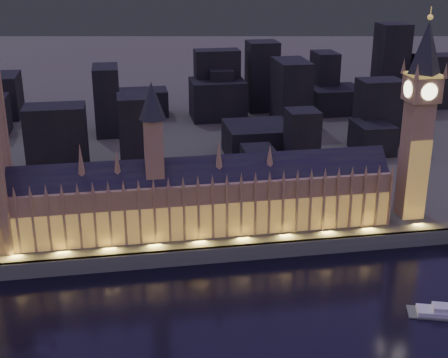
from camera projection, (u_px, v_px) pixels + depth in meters
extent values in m
plane|color=black|center=(234.00, 307.00, 268.03)|extent=(2000.00, 2000.00, 0.00)
cube|color=#4B483B|center=(154.00, 71.00, 746.11)|extent=(2000.00, 960.00, 8.00)
cube|color=#4C584C|center=(219.00, 255.00, 304.42)|extent=(2000.00, 2.50, 8.00)
cube|color=#9E7E47|center=(196.00, 205.00, 316.11)|extent=(200.14, 21.47, 28.00)
cube|color=gold|center=(199.00, 223.00, 308.42)|extent=(200.00, 0.50, 18.00)
cube|color=black|center=(195.00, 174.00, 310.11)|extent=(200.11, 17.73, 16.26)
cube|color=#9E7E47|center=(154.00, 151.00, 302.34)|extent=(9.00, 9.00, 32.00)
cone|color=#20252A|center=(152.00, 101.00, 293.53)|extent=(13.00, 13.00, 18.00)
cube|color=#9E7E47|center=(2.00, 227.00, 291.56)|extent=(1.20, 1.20, 28.00)
cube|color=#9E7E47|center=(18.00, 226.00, 292.69)|extent=(1.20, 1.20, 28.00)
cone|color=#9E7E47|center=(14.00, 192.00, 287.25)|extent=(2.00, 2.00, 6.00)
cube|color=#9E7E47|center=(33.00, 225.00, 293.83)|extent=(1.20, 1.20, 28.00)
cone|color=#9E7E47|center=(30.00, 191.00, 288.39)|extent=(2.00, 2.00, 6.00)
cube|color=#9E7E47|center=(49.00, 224.00, 294.97)|extent=(1.20, 1.20, 28.00)
cone|color=#9E7E47|center=(46.00, 190.00, 289.52)|extent=(2.00, 2.00, 6.00)
cube|color=#9E7E47|center=(65.00, 223.00, 296.10)|extent=(1.20, 1.20, 28.00)
cone|color=#9E7E47|center=(61.00, 189.00, 290.66)|extent=(2.00, 2.00, 6.00)
cube|color=#9E7E47|center=(80.00, 222.00, 297.24)|extent=(1.20, 1.20, 28.00)
cone|color=#9E7E47|center=(77.00, 188.00, 291.80)|extent=(2.00, 2.00, 6.00)
cube|color=#9E7E47|center=(95.00, 221.00, 298.38)|extent=(1.20, 1.20, 28.00)
cone|color=#9E7E47|center=(92.00, 187.00, 292.93)|extent=(2.00, 2.00, 6.00)
cube|color=#9E7E47|center=(110.00, 220.00, 299.51)|extent=(1.20, 1.20, 28.00)
cone|color=#9E7E47|center=(108.00, 186.00, 294.07)|extent=(2.00, 2.00, 6.00)
cube|color=#9E7E47|center=(125.00, 219.00, 300.65)|extent=(1.20, 1.20, 28.00)
cone|color=#9E7E47|center=(123.00, 185.00, 295.21)|extent=(2.00, 2.00, 6.00)
cube|color=#9E7E47|center=(140.00, 218.00, 301.79)|extent=(1.20, 1.20, 28.00)
cone|color=#9E7E47|center=(138.00, 185.00, 296.34)|extent=(2.00, 2.00, 6.00)
cube|color=#9E7E47|center=(155.00, 217.00, 302.92)|extent=(1.20, 1.20, 28.00)
cone|color=#9E7E47|center=(153.00, 184.00, 297.48)|extent=(2.00, 2.00, 6.00)
cube|color=#9E7E47|center=(170.00, 216.00, 304.06)|extent=(1.20, 1.20, 28.00)
cone|color=#9E7E47|center=(168.00, 183.00, 298.62)|extent=(2.00, 2.00, 6.00)
cube|color=#9E7E47|center=(184.00, 215.00, 305.20)|extent=(1.20, 1.20, 28.00)
cone|color=#9E7E47|center=(183.00, 182.00, 299.75)|extent=(2.00, 2.00, 6.00)
cube|color=#9E7E47|center=(199.00, 214.00, 306.33)|extent=(1.20, 1.20, 28.00)
cone|color=#9E7E47|center=(198.00, 181.00, 300.89)|extent=(2.00, 2.00, 6.00)
cube|color=#9E7E47|center=(213.00, 213.00, 307.47)|extent=(1.20, 1.20, 28.00)
cone|color=#9E7E47|center=(212.00, 180.00, 302.03)|extent=(2.00, 2.00, 6.00)
cube|color=#9E7E47|center=(227.00, 212.00, 308.61)|extent=(1.20, 1.20, 28.00)
cone|color=#9E7E47|center=(227.00, 179.00, 303.16)|extent=(2.00, 2.00, 6.00)
cube|color=#9E7E47|center=(241.00, 211.00, 309.74)|extent=(1.20, 1.20, 28.00)
cone|color=#9E7E47|center=(241.00, 178.00, 304.30)|extent=(2.00, 2.00, 6.00)
cube|color=#9E7E47|center=(255.00, 210.00, 310.88)|extent=(1.20, 1.20, 28.00)
cone|color=#9E7E47|center=(256.00, 177.00, 305.44)|extent=(2.00, 2.00, 6.00)
cube|color=#9E7E47|center=(269.00, 209.00, 312.02)|extent=(1.20, 1.20, 28.00)
cone|color=#9E7E47|center=(270.00, 176.00, 306.58)|extent=(2.00, 2.00, 6.00)
cube|color=#9E7E47|center=(283.00, 208.00, 313.15)|extent=(1.20, 1.20, 28.00)
cone|color=#9E7E47|center=(284.00, 176.00, 307.71)|extent=(2.00, 2.00, 6.00)
cube|color=#9E7E47|center=(297.00, 207.00, 314.29)|extent=(1.20, 1.20, 28.00)
cone|color=#9E7E47|center=(298.00, 175.00, 308.85)|extent=(2.00, 2.00, 6.00)
cube|color=#9E7E47|center=(310.00, 206.00, 315.43)|extent=(1.20, 1.20, 28.00)
cone|color=#9E7E47|center=(312.00, 174.00, 309.99)|extent=(2.00, 2.00, 6.00)
cube|color=#9E7E47|center=(324.00, 205.00, 316.56)|extent=(1.20, 1.20, 28.00)
cone|color=#9E7E47|center=(325.00, 173.00, 311.12)|extent=(2.00, 2.00, 6.00)
cube|color=#9E7E47|center=(337.00, 204.00, 317.70)|extent=(1.20, 1.20, 28.00)
cone|color=#9E7E47|center=(339.00, 172.00, 312.26)|extent=(2.00, 2.00, 6.00)
cube|color=#9E7E47|center=(351.00, 203.00, 318.84)|extent=(1.20, 1.20, 28.00)
cone|color=#9E7E47|center=(353.00, 171.00, 313.40)|extent=(2.00, 2.00, 6.00)
cube|color=#9E7E47|center=(364.00, 202.00, 319.97)|extent=(1.20, 1.20, 28.00)
cone|color=#9E7E47|center=(366.00, 171.00, 314.53)|extent=(2.00, 2.00, 6.00)
cube|color=#9E7E47|center=(377.00, 201.00, 321.11)|extent=(1.20, 1.20, 28.00)
cone|color=#9E7E47|center=(379.00, 170.00, 315.67)|extent=(2.00, 2.00, 6.00)
cube|color=#9E7E47|center=(390.00, 200.00, 322.25)|extent=(1.20, 1.20, 28.00)
cone|color=#9E7E47|center=(393.00, 169.00, 316.81)|extent=(2.00, 2.00, 6.00)
cone|color=#9E7E47|center=(81.00, 161.00, 297.83)|extent=(4.40, 4.40, 18.00)
cone|color=#9E7E47|center=(117.00, 163.00, 301.24)|extent=(4.40, 4.40, 14.00)
cone|color=#9E7E47|center=(219.00, 155.00, 308.85)|extent=(4.40, 4.40, 16.00)
cone|color=#9E7E47|center=(270.00, 156.00, 313.69)|extent=(4.40, 4.40, 12.00)
cylinder|color=#9E7E47|center=(6.00, 150.00, 300.87)|extent=(4.40, 4.40, 90.14)
cube|color=#9E7E47|center=(414.00, 160.00, 328.40)|extent=(12.46, 12.46, 63.30)
cube|color=gold|center=(417.00, 181.00, 326.09)|extent=(12.00, 0.50, 44.00)
cube|color=#9E7E47|center=(422.00, 89.00, 314.96)|extent=(15.00, 15.00, 12.90)
cube|color=#F2C64C|center=(424.00, 75.00, 312.48)|extent=(15.75, 15.75, 1.20)
cone|color=#20252A|center=(427.00, 47.00, 307.68)|extent=(18.00, 18.00, 26.00)
sphere|color=#F2C64C|center=(430.00, 17.00, 302.57)|extent=(2.80, 2.80, 2.80)
cylinder|color=#F2C64C|center=(431.00, 12.00, 301.68)|extent=(0.40, 0.40, 5.00)
cylinder|color=#FFF2BF|center=(429.00, 92.00, 307.82)|extent=(8.40, 0.50, 8.40)
cylinder|color=#FFF2BF|center=(415.00, 85.00, 322.11)|extent=(8.40, 0.50, 8.40)
cylinder|color=#FFF2BF|center=(408.00, 89.00, 313.73)|extent=(0.50, 8.40, 8.40)
cylinder|color=#FFF2BF|center=(436.00, 88.00, 316.20)|extent=(0.50, 8.40, 8.40)
cone|color=#9E7E47|center=(417.00, 71.00, 303.17)|extent=(2.60, 2.60, 8.00)
cone|color=#9E7E47|center=(404.00, 66.00, 317.00)|extent=(2.60, 2.60, 8.00)
cone|color=#9E7E47|center=(446.00, 70.00, 305.55)|extent=(2.60, 2.60, 8.00)
cone|color=#9E7E47|center=(431.00, 65.00, 319.39)|extent=(2.60, 2.60, 8.00)
cube|color=black|center=(258.00, 163.00, 388.21)|extent=(19.03, 19.80, 20.80)
cube|color=black|center=(437.00, 81.00, 556.73)|extent=(42.59, 22.95, 47.00)
cube|color=black|center=(302.00, 140.00, 400.36)|extent=(19.65, 20.18, 40.03)
cube|color=black|center=(220.00, 92.00, 529.53)|extent=(19.44, 30.73, 40.86)
cube|color=black|center=(217.00, 82.00, 532.58)|extent=(37.76, 19.44, 55.22)
cube|color=black|center=(107.00, 100.00, 477.76)|extent=(18.99, 34.57, 52.21)
cube|color=black|center=(136.00, 134.00, 395.69)|extent=(21.11, 25.14, 50.05)
cube|color=black|center=(57.00, 138.00, 399.75)|extent=(38.19, 23.57, 42.83)
cube|color=black|center=(334.00, 100.00, 544.98)|extent=(43.78, 39.06, 21.73)
cube|color=black|center=(8.00, 95.00, 528.57)|extent=(19.72, 40.72, 35.96)
cube|color=black|center=(218.00, 99.00, 523.57)|extent=(44.53, 36.65, 32.44)
cube|color=black|center=(144.00, 102.00, 534.18)|extent=(40.45, 27.15, 22.09)
cube|color=black|center=(291.00, 94.00, 496.92)|extent=(24.63, 41.01, 53.09)
cube|color=black|center=(258.00, 140.00, 430.11)|extent=(44.15, 42.43, 22.38)
cube|color=black|center=(378.00, 112.00, 454.02)|extent=(30.39, 22.61, 47.47)
cube|color=black|center=(383.00, 98.00, 526.97)|extent=(28.33, 19.81, 31.90)
cube|color=black|center=(372.00, 137.00, 439.62)|extent=(24.83, 31.49, 20.82)
cube|color=black|center=(324.00, 80.00, 556.61)|extent=(19.19, 29.53, 49.36)
cube|color=black|center=(262.00, 76.00, 544.10)|extent=(26.00, 26.00, 60.26)
cube|color=black|center=(391.00, 65.00, 560.74)|extent=(26.00, 26.00, 72.94)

